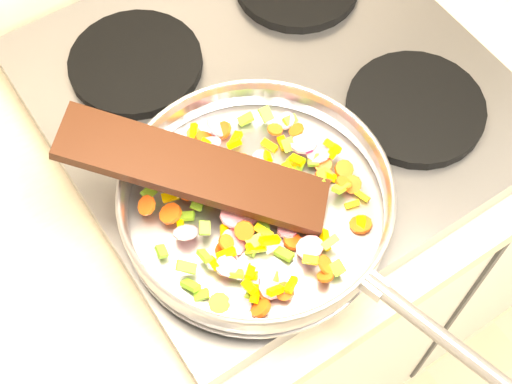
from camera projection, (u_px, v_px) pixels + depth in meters
cooktop at (272, 97)px, 1.01m from camera, size 0.60×0.60×0.04m
grate_fl at (243, 208)px, 0.89m from camera, size 0.19×0.19×0.02m
grate_fr at (415, 108)px, 0.97m from camera, size 0.19×0.19×0.02m
grate_bl at (136, 63)px, 1.01m from camera, size 0.19×0.19×0.02m
saute_pan at (257, 200)px, 0.86m from camera, size 0.37×0.53×0.06m
vegetable_heap at (257, 204)px, 0.86m from camera, size 0.27×0.28×0.05m
wooden_spatula at (195, 170)px, 0.84m from camera, size 0.28×0.28×0.09m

